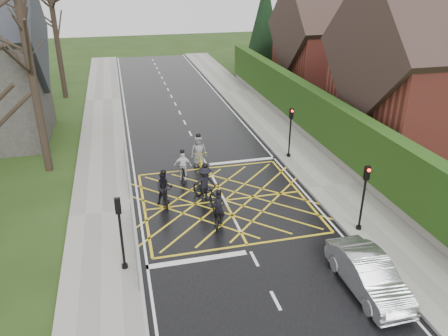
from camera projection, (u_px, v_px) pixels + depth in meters
name	position (u px, v px, depth m)	size (l,w,h in m)	color
ground	(225.00, 200.00, 22.05)	(120.00, 120.00, 0.00)	#1E3010
road	(225.00, 200.00, 22.04)	(9.00, 80.00, 0.01)	black
sidewalk_right	(333.00, 186.00, 23.33)	(3.00, 80.00, 0.15)	gray
sidewalk_left	(102.00, 214.00, 20.70)	(3.00, 80.00, 0.15)	gray
stone_wall	(316.00, 139.00, 28.88)	(0.50, 38.00, 0.70)	slate
hedge	(318.00, 114.00, 28.14)	(0.90, 38.00, 2.80)	#19340E
house_near	(441.00, 74.00, 26.80)	(11.80, 9.80, 11.30)	maroon
house_far	(335.00, 44.00, 39.29)	(9.80, 8.80, 10.30)	maroon
conifer	(265.00, 27.00, 45.19)	(4.60, 4.60, 10.00)	black
tree_near	(23.00, 28.00, 22.04)	(9.24, 9.24, 11.44)	black
tree_mid	(25.00, 2.00, 28.56)	(10.08, 10.08, 12.48)	black
tree_far	(53.00, 13.00, 36.37)	(8.40, 8.40, 10.40)	black
railing_south	(134.00, 238.00, 17.62)	(0.05, 5.04, 1.03)	slate
railing_north	(126.00, 164.00, 24.22)	(0.05, 6.04, 1.03)	slate
traffic_light_ne	(290.00, 133.00, 26.16)	(0.24, 0.31, 3.21)	black
traffic_light_se	(363.00, 199.00, 18.76)	(0.24, 0.31, 3.21)	black
traffic_light_sw	(121.00, 235.00, 16.28)	(0.24, 0.31, 3.21)	black
cyclist_rear	(219.00, 214.00, 19.79)	(1.22, 1.90, 1.75)	black
cyclist_back	(165.00, 192.00, 21.39)	(0.85, 1.89, 1.88)	black
cyclist_mid	(205.00, 188.00, 21.70)	(1.54, 2.24, 2.07)	black
cyclist_front	(183.00, 169.00, 23.96)	(1.02, 1.84, 1.77)	black
cyclist_lead	(199.00, 155.00, 25.58)	(0.92, 2.10, 2.02)	gold
car	(368.00, 274.00, 15.71)	(1.44, 4.12, 1.36)	silver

